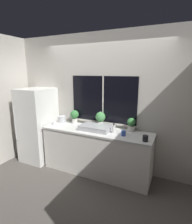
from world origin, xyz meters
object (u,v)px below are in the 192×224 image
object	(u,v)px
mug_white	(54,123)
refrigerator	(38,125)
potted_plant_left	(75,116)
sink	(96,127)
potted_plant_center	(100,118)
soap_bottle	(114,129)
kettle	(62,119)
mug_blue	(123,133)
mug_black	(145,138)
potted_plant_right	(131,124)

from	to	relation	value
mug_white	refrigerator	bearing A→B (deg)	173.92
refrigerator	potted_plant_left	bearing A→B (deg)	16.37
sink	potted_plant_left	world-z (taller)	sink
potted_plant_center	soap_bottle	world-z (taller)	potted_plant_center
potted_plant_center	kettle	world-z (taller)	potted_plant_center
potted_plant_left	soap_bottle	world-z (taller)	potted_plant_left
mug_blue	mug_black	size ratio (longest dim) A/B	0.91
refrigerator	soap_bottle	distance (m)	1.79
potted_plant_left	soap_bottle	bearing A→B (deg)	-13.82
potted_plant_left	soap_bottle	distance (m)	1.00
potted_plant_center	mug_white	bearing A→B (deg)	-162.40
kettle	potted_plant_center	bearing A→B (deg)	4.11
sink	mug_black	bearing A→B (deg)	-10.55
kettle	refrigerator	bearing A→B (deg)	-161.60
soap_bottle	kettle	size ratio (longest dim) A/B	1.09
kettle	soap_bottle	bearing A→B (deg)	-7.90
refrigerator	potted_plant_left	distance (m)	0.88
soap_bottle	mug_blue	world-z (taller)	soap_bottle
mug_blue	kettle	xyz separation A→B (m)	(-1.45, 0.23, 0.03)
refrigerator	mug_white	world-z (taller)	refrigerator
potted_plant_right	soap_bottle	distance (m)	0.35
potted_plant_right	potted_plant_left	bearing A→B (deg)	-180.00
refrigerator	soap_bottle	world-z (taller)	refrigerator
potted_plant_center	mug_blue	distance (m)	0.65
soap_bottle	kettle	distance (m)	1.27
soap_bottle	mug_blue	size ratio (longest dim) A/B	2.14
potted_plant_left	refrigerator	bearing A→B (deg)	-163.63
mug_black	mug_white	distance (m)	1.87
potted_plant_left	kettle	bearing A→B (deg)	-167.44
refrigerator	soap_bottle	size ratio (longest dim) A/B	8.48
mug_white	kettle	distance (m)	0.23
soap_bottle	potted_plant_right	bearing A→B (deg)	43.16
potted_plant_center	mug_white	size ratio (longest dim) A/B	3.43
soap_bottle	refrigerator	bearing A→B (deg)	179.99
potted_plant_left	mug_white	bearing A→B (deg)	-137.18
mug_blue	kettle	bearing A→B (deg)	171.13
soap_bottle	mug_blue	xyz separation A→B (m)	(0.19, -0.05, -0.03)
mug_black	kettle	bearing A→B (deg)	170.21
potted_plant_left	kettle	xyz separation A→B (m)	(-0.29, -0.06, -0.09)
mug_black	potted_plant_center	bearing A→B (deg)	158.03
mug_black	mug_white	world-z (taller)	mug_black
refrigerator	sink	world-z (taller)	refrigerator
potted_plant_left	potted_plant_right	distance (m)	1.23
potted_plant_left	potted_plant_center	world-z (taller)	potted_plant_center
potted_plant_center	mug_blue	xyz separation A→B (m)	(0.56, -0.29, -0.14)
kettle	sink	bearing A→B (deg)	-8.97
refrigerator	potted_plant_right	world-z (taller)	refrigerator
potted_plant_right	mug_blue	world-z (taller)	potted_plant_right
potted_plant_center	mug_black	xyz separation A→B (m)	(0.95, -0.38, -0.14)
potted_plant_right	mug_blue	size ratio (longest dim) A/B	2.84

